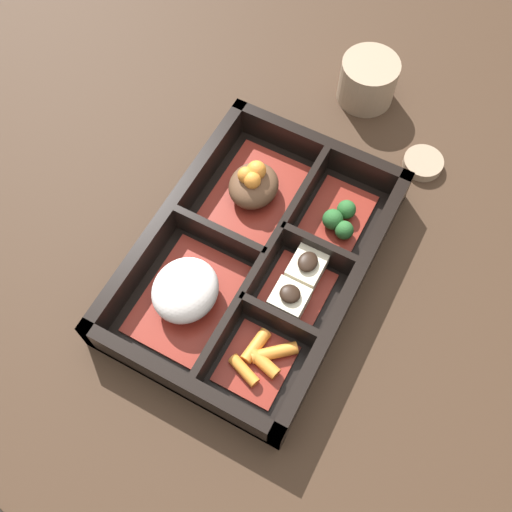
# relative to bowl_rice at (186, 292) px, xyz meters

# --- Properties ---
(ground_plane) EXTENTS (3.00, 3.00, 0.00)m
(ground_plane) POSITION_rel_bowl_rice_xyz_m (0.08, -0.04, -0.03)
(ground_plane) COLOR #382619
(bento_base) EXTENTS (0.33, 0.23, 0.01)m
(bento_base) POSITION_rel_bowl_rice_xyz_m (0.08, -0.04, -0.03)
(bento_base) COLOR black
(bento_base) RESTS_ON ground_plane
(bento_rim) EXTENTS (0.33, 0.23, 0.05)m
(bento_rim) POSITION_rel_bowl_rice_xyz_m (0.07, -0.05, -0.01)
(bento_rim) COLOR black
(bento_rim) RESTS_ON ground_plane
(bowl_rice) EXTENTS (0.13, 0.09, 0.05)m
(bowl_rice) POSITION_rel_bowl_rice_xyz_m (0.00, 0.00, 0.00)
(bowl_rice) COLOR maroon
(bowl_rice) RESTS_ON bento_base
(bowl_stew) EXTENTS (0.13, 0.09, 0.05)m
(bowl_stew) POSITION_rel_bowl_rice_xyz_m (0.15, 0.00, -0.00)
(bowl_stew) COLOR maroon
(bowl_stew) RESTS_ON bento_base
(bowl_carrots) EXTENTS (0.07, 0.07, 0.02)m
(bowl_carrots) POSITION_rel_bowl_rice_xyz_m (-0.02, -0.10, -0.02)
(bowl_carrots) COLOR maroon
(bowl_carrots) RESTS_ON bento_base
(bowl_tofu) EXTENTS (0.08, 0.07, 0.04)m
(bowl_tofu) POSITION_rel_bowl_rice_xyz_m (0.07, -0.10, -0.01)
(bowl_tofu) COLOR maroon
(bowl_tofu) RESTS_ON bento_base
(bowl_greens) EXTENTS (0.09, 0.07, 0.03)m
(bowl_greens) POSITION_rel_bowl_rice_xyz_m (0.16, -0.10, -0.01)
(bowl_greens) COLOR maroon
(bowl_greens) RESTS_ON bento_base
(tea_cup) EXTENTS (0.07, 0.07, 0.06)m
(tea_cup) POSITION_rel_bowl_rice_xyz_m (0.36, -0.05, -0.00)
(tea_cup) COLOR gray
(tea_cup) RESTS_ON ground_plane
(sauce_dish) EXTENTS (0.05, 0.05, 0.01)m
(sauce_dish) POSITION_rel_bowl_rice_xyz_m (0.29, -0.16, -0.03)
(sauce_dish) COLOR gray
(sauce_dish) RESTS_ON ground_plane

